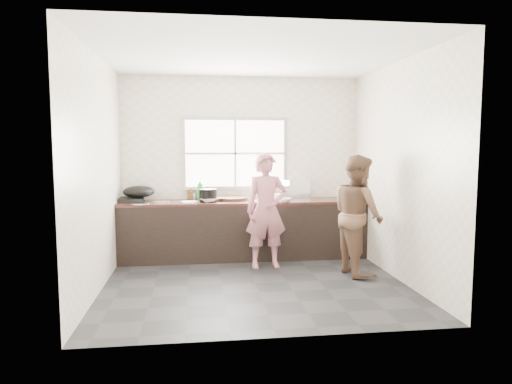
{
  "coord_description": "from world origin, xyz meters",
  "views": [
    {
      "loc": [
        -0.68,
        -5.36,
        1.66
      ],
      "look_at": [
        0.1,
        0.65,
        1.05
      ],
      "focal_mm": 32.0,
      "sensor_mm": 36.0,
      "label": 1
    }
  ],
  "objects": [
    {
      "name": "ceiling",
      "position": [
        0.0,
        0.0,
        2.71
      ],
      "size": [
        3.6,
        3.2,
        0.01
      ],
      "primitive_type": "cube",
      "color": "silver",
      "rests_on": "wall_back"
    },
    {
      "name": "bottle_green",
      "position": [
        -0.64,
        1.52,
        1.02
      ],
      "size": [
        0.16,
        0.16,
        0.33
      ],
      "primitive_type": "imported",
      "rotation": [
        0.0,
        0.0,
        0.34
      ],
      "color": "#2D8B35",
      "rests_on": "countertop"
    },
    {
      "name": "person_side",
      "position": [
        1.39,
        0.27,
        0.78
      ],
      "size": [
        0.68,
        0.83,
        1.55
      ],
      "primitive_type": "imported",
      "rotation": [
        0.0,
        0.0,
        1.7
      ],
      "color": "brown",
      "rests_on": "floor"
    },
    {
      "name": "cabinet",
      "position": [
        0.0,
        1.29,
        0.41
      ],
      "size": [
        3.6,
        0.62,
        0.82
      ],
      "primitive_type": "cube",
      "color": "black",
      "rests_on": "floor"
    },
    {
      "name": "floor",
      "position": [
        0.0,
        0.0,
        -0.01
      ],
      "size": [
        3.6,
        3.2,
        0.01
      ],
      "primitive_type": "cube",
      "color": "#252527",
      "rests_on": "ground"
    },
    {
      "name": "woman",
      "position": [
        0.25,
        0.74,
        0.73
      ],
      "size": [
        0.56,
        0.39,
        1.47
      ],
      "primitive_type": "imported",
      "rotation": [
        0.0,
        0.0,
        0.08
      ],
      "color": "#C27480",
      "rests_on": "floor"
    },
    {
      "name": "wall_right",
      "position": [
        1.8,
        0.0,
        1.35
      ],
      "size": [
        0.01,
        3.2,
        2.7
      ],
      "primitive_type": "cube",
      "color": "beige",
      "rests_on": "ground"
    },
    {
      "name": "window_frame",
      "position": [
        -0.1,
        1.59,
        1.55
      ],
      "size": [
        1.6,
        0.05,
        1.1
      ],
      "primitive_type": "cube",
      "color": "#9EA0A5",
      "rests_on": "wall_back"
    },
    {
      "name": "cleaver",
      "position": [
        -0.36,
        1.26,
        0.9
      ],
      "size": [
        0.21,
        0.16,
        0.01
      ],
      "primitive_type": "cube",
      "rotation": [
        0.0,
        0.0,
        0.44
      ],
      "color": "silver",
      "rests_on": "cutting_board"
    },
    {
      "name": "bottle_brown_short",
      "position": [
        -0.46,
        1.52,
        0.94
      ],
      "size": [
        0.15,
        0.15,
        0.16
      ],
      "primitive_type": "imported",
      "rotation": [
        0.0,
        0.0,
        -0.29
      ],
      "color": "#451F11",
      "rests_on": "countertop"
    },
    {
      "name": "sink",
      "position": [
        0.35,
        1.29,
        0.86
      ],
      "size": [
        0.55,
        0.45,
        0.02
      ],
      "primitive_type": "cube",
      "color": "silver",
      "rests_on": "countertop"
    },
    {
      "name": "wall_left",
      "position": [
        -1.8,
        0.0,
        1.35
      ],
      "size": [
        0.01,
        3.2,
        2.7
      ],
      "primitive_type": "cube",
      "color": "beige",
      "rests_on": "ground"
    },
    {
      "name": "glass_jar",
      "position": [
        -0.74,
        1.52,
        0.91
      ],
      "size": [
        0.09,
        0.09,
        0.1
      ],
      "primitive_type": "cylinder",
      "rotation": [
        0.0,
        0.0,
        0.35
      ],
      "color": "silver",
      "rests_on": "countertop"
    },
    {
      "name": "window_glazing",
      "position": [
        -0.1,
        1.57,
        1.55
      ],
      "size": [
        1.5,
        0.01,
        1.0
      ],
      "primitive_type": "cube",
      "color": "white",
      "rests_on": "window_frame"
    },
    {
      "name": "bowl_mince",
      "position": [
        -0.52,
        1.17,
        0.89
      ],
      "size": [
        0.3,
        0.3,
        0.06
      ],
      "primitive_type": "imported",
      "rotation": [
        0.0,
        0.0,
        0.4
      ],
      "color": "white",
      "rests_on": "countertop"
    },
    {
      "name": "wall_front",
      "position": [
        0.0,
        -1.6,
        1.35
      ],
      "size": [
        3.6,
        0.01,
        2.7
      ],
      "primitive_type": "cube",
      "color": "silver",
      "rests_on": "ground"
    },
    {
      "name": "bowl_crabs",
      "position": [
        0.46,
        1.38,
        0.89
      ],
      "size": [
        0.23,
        0.23,
        0.07
      ],
      "primitive_type": "imported",
      "rotation": [
        0.0,
        0.0,
        -0.09
      ],
      "color": "silver",
      "rests_on": "countertop"
    },
    {
      "name": "bottle_brown_tall",
      "position": [
        -0.78,
        1.52,
        0.95
      ],
      "size": [
        0.08,
        0.08,
        0.17
      ],
      "primitive_type": "imported",
      "rotation": [
        0.0,
        0.0,
        0.02
      ],
      "color": "#493012",
      "rests_on": "countertop"
    },
    {
      "name": "pot_lid_right",
      "position": [
        -1.19,
        1.23,
        0.87
      ],
      "size": [
        0.31,
        0.31,
        0.01
      ],
      "primitive_type": "cylinder",
      "rotation": [
        0.0,
        0.0,
        0.33
      ],
      "color": "silver",
      "rests_on": "countertop"
    },
    {
      "name": "dish_rack",
      "position": [
        0.83,
        1.52,
        1.0
      ],
      "size": [
        0.44,
        0.37,
        0.28
      ],
      "primitive_type": "cube",
      "rotation": [
        0.0,
        0.0,
        0.33
      ],
      "color": "#BBBCC2",
      "rests_on": "countertop"
    },
    {
      "name": "wall_back",
      "position": [
        0.0,
        1.6,
        1.35
      ],
      "size": [
        3.6,
        0.01,
        2.7
      ],
      "primitive_type": "cube",
      "color": "silver",
      "rests_on": "ground"
    },
    {
      "name": "black_pot",
      "position": [
        -0.53,
        1.22,
        0.95
      ],
      "size": [
        0.32,
        0.32,
        0.19
      ],
      "primitive_type": "cylinder",
      "rotation": [
        0.0,
        0.0,
        -0.3
      ],
      "color": "black",
      "rests_on": "countertop"
    },
    {
      "name": "pot_lid_left",
      "position": [
        -1.47,
        1.09,
        0.87
      ],
      "size": [
        0.35,
        0.35,
        0.01
      ],
      "primitive_type": "cylinder",
      "rotation": [
        0.0,
        0.0,
        0.41
      ],
      "color": "silver",
      "rests_on": "countertop"
    },
    {
      "name": "bowl_held",
      "position": [
        0.59,
        1.08,
        0.89
      ],
      "size": [
        0.24,
        0.24,
        0.07
      ],
      "primitive_type": "imported",
      "rotation": [
        0.0,
        0.0,
        -0.18
      ],
      "color": "silver",
      "rests_on": "countertop"
    },
    {
      "name": "wok",
      "position": [
        -1.52,
        1.36,
        1.01
      ],
      "size": [
        0.52,
        0.52,
        0.17
      ],
      "primitive_type": "ellipsoid",
      "rotation": [
        0.0,
        0.0,
        0.17
      ],
      "color": "black",
      "rests_on": "burner"
    },
    {
      "name": "faucet",
      "position": [
        0.35,
        1.49,
        1.01
      ],
      "size": [
        0.02,
        0.02,
        0.3
      ],
      "primitive_type": "cylinder",
      "color": "silver",
      "rests_on": "countertop"
    },
    {
      "name": "plate_food",
      "position": [
        -0.8,
        1.13,
        0.87
      ],
      "size": [
        0.31,
        0.31,
        0.02
      ],
      "primitive_type": "cylinder",
      "rotation": [
        0.0,
        0.0,
        0.37
      ],
      "color": "white",
      "rests_on": "countertop"
    },
    {
      "name": "burner",
      "position": [
        -1.65,
        1.39,
        0.89
      ],
      "size": [
        0.41,
        0.41,
        0.06
      ],
      "primitive_type": "cube",
      "rotation": [
        0.0,
        0.0,
        0.09
      ],
      "color": "black",
      "rests_on": "countertop"
    },
    {
      "name": "cutting_board",
      "position": [
        -0.17,
        1.36,
        0.88
      ],
      "size": [
        0.54,
        0.54,
        0.04
      ],
      "primitive_type": "cylinder",
      "rotation": [
        0.0,
        0.0,
        0.22
      ],
      "color": "black",
      "rests_on": "countertop"
    },
    {
      "name": "countertop",
      "position": [
        0.0,
        1.29,
        0.84
      ],
      "size": [
        3.6,
        0.64,
        0.04
      ],
      "primitive_type": "cube",
      "color": "#331915",
      "rests_on": "cabinet"
    }
  ]
}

